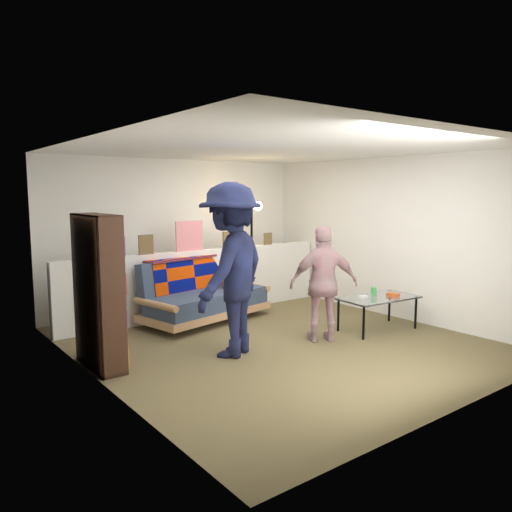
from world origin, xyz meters
The scene contains 10 objects.
ground centered at (0.00, 0.00, 0.00)m, with size 5.00×5.00×0.00m, color brown.
room_shell centered at (0.00, 0.47, 1.67)m, with size 4.60×5.05×2.45m.
half_wall_ledge centered at (0.00, 1.80, 0.50)m, with size 4.45×0.15×1.00m, color silver.
ledge_decor centered at (-0.23, 1.78, 1.18)m, with size 2.97×0.02×0.45m.
futon_sofa centered at (-0.16, 1.45, 0.38)m, with size 2.05×1.25×0.82m.
bookshelf centered at (-2.08, 0.43, 0.77)m, with size 0.27×0.82×1.65m.
coffee_table centered at (1.47, -0.42, 0.43)m, with size 1.14×0.70×0.57m.
floor_lamp centered at (0.80, 1.61, 1.28)m, with size 0.42×0.35×1.81m.
person_left centered at (-0.72, -0.07, 0.99)m, with size 1.28×0.74×1.99m, color black.
person_right centered at (0.51, -0.34, 0.73)m, with size 0.86×0.36×1.47m, color pink.
Camera 1 is at (-3.90, -4.72, 1.87)m, focal length 35.00 mm.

